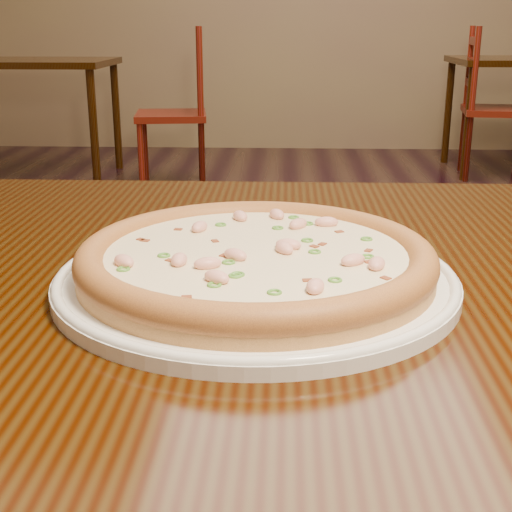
{
  "coord_description": "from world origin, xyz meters",
  "views": [
    {
      "loc": [
        -0.27,
        -1.25,
        0.98
      ],
      "look_at": [
        -0.29,
        -0.63,
        0.78
      ],
      "focal_mm": 50.0,
      "sensor_mm": 36.0,
      "label": 1
    }
  ],
  "objects_px": {
    "plate": "(256,278)",
    "pizza": "(256,259)",
    "bg_table_left": "(32,75)",
    "chair_b": "(180,114)",
    "hero_table": "(375,361)",
    "chair_c": "(488,109)"
  },
  "relations": [
    {
      "from": "plate",
      "to": "chair_b",
      "type": "relative_size",
      "value": 0.39
    },
    {
      "from": "chair_b",
      "to": "bg_table_left",
      "type": "bearing_deg",
      "value": 167.85
    },
    {
      "from": "hero_table",
      "to": "chair_c",
      "type": "height_order",
      "value": "chair_c"
    },
    {
      "from": "pizza",
      "to": "bg_table_left",
      "type": "relative_size",
      "value": 0.33
    },
    {
      "from": "bg_table_left",
      "to": "chair_b",
      "type": "height_order",
      "value": "chair_b"
    },
    {
      "from": "hero_table",
      "to": "pizza",
      "type": "height_order",
      "value": "pizza"
    },
    {
      "from": "bg_table_left",
      "to": "plate",
      "type": "bearing_deg",
      "value": -68.11
    },
    {
      "from": "plate",
      "to": "chair_c",
      "type": "bearing_deg",
      "value": 72.12
    },
    {
      "from": "pizza",
      "to": "chair_b",
      "type": "height_order",
      "value": "chair_b"
    },
    {
      "from": "plate",
      "to": "bg_table_left",
      "type": "bearing_deg",
      "value": 111.89
    },
    {
      "from": "hero_table",
      "to": "chair_b",
      "type": "height_order",
      "value": "chair_b"
    },
    {
      "from": "hero_table",
      "to": "pizza",
      "type": "bearing_deg",
      "value": -157.38
    },
    {
      "from": "hero_table",
      "to": "pizza",
      "type": "relative_size",
      "value": 3.68
    },
    {
      "from": "chair_c",
      "to": "hero_table",
      "type": "bearing_deg",
      "value": -106.53
    },
    {
      "from": "hero_table",
      "to": "pizza",
      "type": "distance_m",
      "value": 0.18
    },
    {
      "from": "plate",
      "to": "hero_table",
      "type": "bearing_deg",
      "value": 22.62
    },
    {
      "from": "plate",
      "to": "chair_c",
      "type": "distance_m",
      "value": 4.32
    },
    {
      "from": "chair_b",
      "to": "chair_c",
      "type": "height_order",
      "value": "same"
    },
    {
      "from": "plate",
      "to": "pizza",
      "type": "xyz_separation_m",
      "value": [
        0.0,
        0.0,
        0.02
      ]
    },
    {
      "from": "pizza",
      "to": "chair_c",
      "type": "xyz_separation_m",
      "value": [
        1.32,
        4.1,
        -0.34
      ]
    },
    {
      "from": "bg_table_left",
      "to": "chair_b",
      "type": "bearing_deg",
      "value": -12.15
    },
    {
      "from": "hero_table",
      "to": "chair_b",
      "type": "distance_m",
      "value": 3.78
    }
  ]
}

